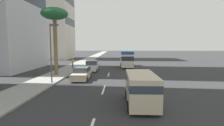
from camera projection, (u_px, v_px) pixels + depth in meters
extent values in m
plane|color=#2D2D30|center=(111.00, 66.00, 35.45)|extent=(198.00, 198.00, 0.00)
cube|color=gray|center=(76.00, 66.00, 35.70)|extent=(162.00, 3.60, 0.15)
cube|color=silver|center=(104.00, 90.00, 16.71)|extent=(3.20, 0.16, 0.01)
cube|color=silver|center=(109.00, 74.00, 25.39)|extent=(3.20, 0.16, 0.01)
cube|color=silver|center=(127.00, 60.00, 34.13)|extent=(6.90, 2.23, 2.37)
cube|color=#1E4C93|center=(127.00, 52.00, 33.99)|extent=(6.90, 2.23, 0.45)
cube|color=#28333D|center=(127.00, 57.00, 34.08)|extent=(6.92, 2.24, 0.79)
cylinder|color=black|center=(121.00, 64.00, 36.26)|extent=(0.84, 0.26, 0.84)
cylinder|color=black|center=(131.00, 64.00, 36.18)|extent=(0.84, 0.26, 0.84)
cylinder|color=black|center=(121.00, 66.00, 32.28)|extent=(0.84, 0.26, 0.84)
cylinder|color=black|center=(133.00, 66.00, 32.20)|extent=(0.84, 0.26, 0.84)
cube|color=beige|center=(141.00, 88.00, 12.43)|extent=(4.74, 1.95, 2.04)
cube|color=#2D3842|center=(141.00, 82.00, 12.38)|extent=(4.75, 1.95, 0.49)
cylinder|color=black|center=(127.00, 94.00, 13.96)|extent=(0.72, 0.24, 0.72)
cylinder|color=black|center=(150.00, 94.00, 13.90)|extent=(0.72, 0.24, 0.72)
cylinder|color=black|center=(129.00, 106.00, 11.13)|extent=(0.72, 0.24, 0.72)
cylinder|color=black|center=(158.00, 107.00, 11.07)|extent=(0.72, 0.24, 0.72)
cube|color=beige|center=(82.00, 75.00, 21.68)|extent=(4.77, 1.80, 0.76)
cube|color=#38424C|center=(82.00, 69.00, 21.85)|extent=(2.63, 1.65, 0.62)
cylinder|color=black|center=(86.00, 79.00, 20.21)|extent=(0.64, 0.22, 0.64)
cylinder|color=black|center=(72.00, 79.00, 20.26)|extent=(0.64, 0.22, 0.64)
cylinder|color=black|center=(90.00, 75.00, 23.15)|extent=(0.64, 0.22, 0.64)
cylinder|color=black|center=(78.00, 75.00, 23.21)|extent=(0.64, 0.22, 0.64)
cube|color=white|center=(92.00, 67.00, 28.95)|extent=(4.18, 1.89, 0.85)
cube|color=#38424C|center=(92.00, 63.00, 29.08)|extent=(2.30, 1.74, 0.69)
cylinder|color=black|center=(96.00, 70.00, 27.66)|extent=(0.64, 0.22, 0.64)
cylinder|color=black|center=(85.00, 70.00, 27.72)|extent=(0.64, 0.22, 0.64)
cylinder|color=black|center=(98.00, 68.00, 30.23)|extent=(0.64, 0.22, 0.64)
cylinder|color=black|center=(88.00, 68.00, 30.29)|extent=(0.64, 0.22, 0.64)
cylinder|color=navy|center=(73.00, 66.00, 30.93)|extent=(0.14, 0.14, 0.82)
cylinder|color=navy|center=(73.00, 66.00, 31.08)|extent=(0.14, 0.14, 0.82)
cube|color=gold|center=(73.00, 62.00, 30.93)|extent=(0.37, 0.30, 0.65)
sphere|color=beige|center=(73.00, 59.00, 30.88)|extent=(0.22, 0.22, 0.22)
cylinder|color=brown|center=(56.00, 47.00, 23.92)|extent=(0.51, 0.51, 7.78)
ellipsoid|color=#236033|center=(54.00, 14.00, 23.47)|extent=(3.60, 3.60, 1.62)
cylinder|color=#4C4C51|center=(51.00, 54.00, 18.82)|extent=(0.14, 0.14, 6.37)
cube|color=#4C4C51|center=(54.00, 25.00, 18.49)|extent=(0.24, 0.90, 0.20)
cube|color=#2D3847|center=(70.00, 22.00, 54.00)|extent=(10.72, 0.08, 2.26)
cube|color=#2D3847|center=(70.00, 0.00, 53.34)|extent=(10.72, 0.08, 2.26)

